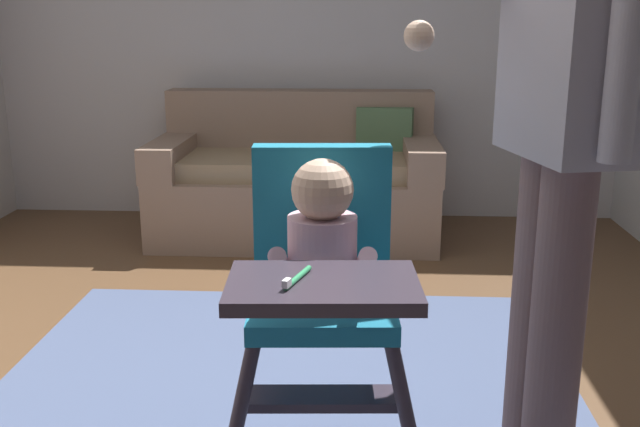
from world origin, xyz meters
TOP-DOWN VIEW (x-y plane):
  - ground at (0.00, 0.00)m, footprint 5.68×6.77m
  - wall_far at (0.00, 2.62)m, footprint 4.88×0.06m
  - couch at (-0.02, 2.10)m, footprint 1.68×0.86m
  - high_chair at (0.27, -0.51)m, footprint 0.64×0.75m
  - adult_standing at (0.86, -0.38)m, footprint 0.58×0.50m

SIDE VIEW (x-z plane):
  - ground at x=0.00m, z-range -0.10..0.00m
  - couch at x=-0.02m, z-range -0.10..0.76m
  - high_chair at x=0.27m, z-range 0.19..1.17m
  - adult_standing at x=0.86m, z-range 0.12..1.85m
  - wall_far at x=0.00m, z-range 0.00..2.64m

